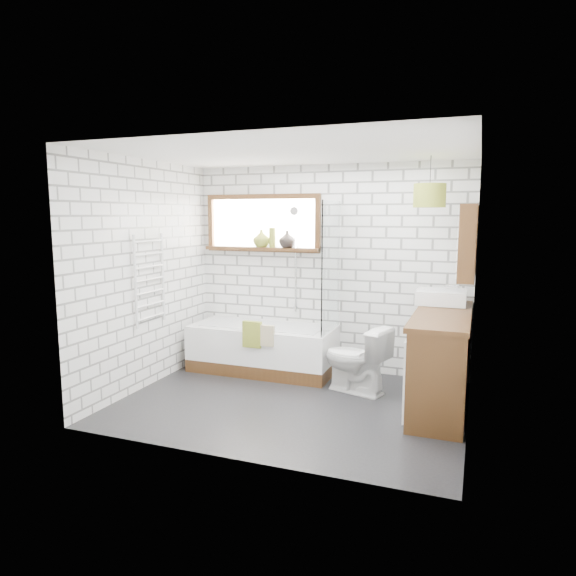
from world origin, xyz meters
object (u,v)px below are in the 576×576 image
at_px(toilet, 356,359).
at_px(vanity, 442,360).
at_px(basin, 441,297).
at_px(pendant, 430,196).
at_px(bathtub, 263,348).

bearing_deg(toilet, vanity, 99.86).
bearing_deg(basin, toilet, -155.11).
height_order(basin, pendant, pendant).
height_order(bathtub, pendant, pendant).
height_order(bathtub, toilet, toilet).
xyz_separation_m(vanity, basin, (-0.06, 0.50, 0.55)).
bearing_deg(basin, pendant, -130.55).
distance_m(vanity, basin, 0.75).
xyz_separation_m(vanity, toilet, (-0.90, 0.11, -0.11)).
xyz_separation_m(vanity, pendant, (-0.21, 0.33, 1.62)).
bearing_deg(vanity, pendant, 122.61).
relative_size(bathtub, pendant, 5.33).
distance_m(vanity, pendant, 1.67).
distance_m(toilet, pendant, 1.88).
relative_size(vanity, pendant, 5.12).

